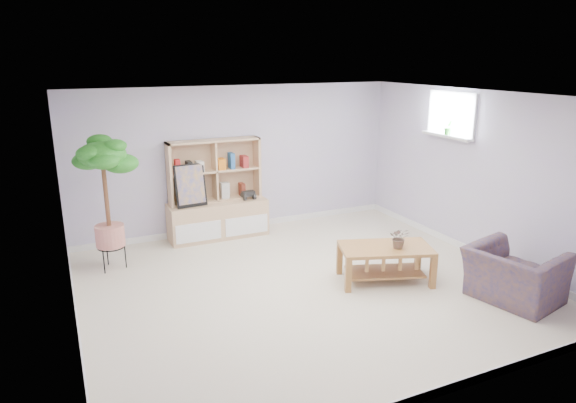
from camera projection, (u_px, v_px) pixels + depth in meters
name	position (u px, v px, depth m)	size (l,w,h in m)	color
floor	(306.00, 285.00, 6.62)	(5.50, 5.00, 0.01)	beige
ceiling	(308.00, 96.00, 5.96)	(5.50, 5.00, 0.01)	silver
walls	(307.00, 195.00, 6.29)	(5.51, 5.01, 2.40)	silver
baseboard	(306.00, 281.00, 6.60)	(5.50, 5.00, 0.10)	white
window	(452.00, 114.00, 7.69)	(0.10, 0.98, 0.68)	#CCDEFF
window_sill	(447.00, 136.00, 7.76)	(0.14, 1.00, 0.04)	white
storage_unit	(217.00, 190.00, 8.16)	(1.58, 0.53, 1.58)	tan
poster	(190.00, 186.00, 7.88)	(0.48, 0.11, 0.66)	gold
toy_truck	(248.00, 194.00, 8.36)	(0.29, 0.20, 0.15)	black
coffee_table	(385.00, 264.00, 6.68)	(1.16, 0.64, 0.48)	#975B2F
table_plant	(399.00, 238.00, 6.54)	(0.25, 0.22, 0.28)	#1B712F
floor_tree	(107.00, 205.00, 6.87)	(0.68, 0.68, 1.85)	#1C7221
armchair	(515.00, 272.00, 6.11)	(1.00, 0.87, 0.74)	navy
sill_plant	(448.00, 127.00, 7.71)	(0.12, 0.10, 0.22)	#1C7221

